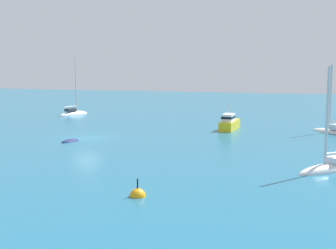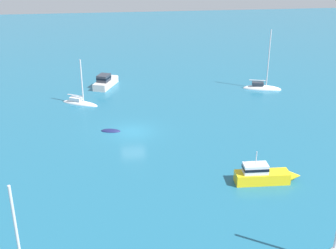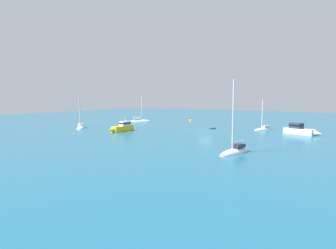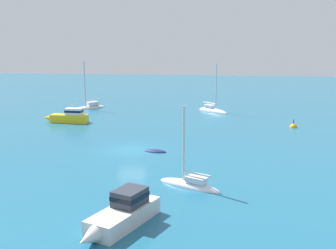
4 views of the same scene
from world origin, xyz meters
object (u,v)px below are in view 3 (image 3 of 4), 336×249
(launch, at_px, (300,130))
(channel_buoy, at_px, (191,121))
(sailboat, at_px, (264,129))
(powerboat, at_px, (122,127))
(skiff, at_px, (213,129))
(ketch, at_px, (80,127))
(sloop, at_px, (235,152))
(sailboat_1, at_px, (140,121))

(launch, bearing_deg, channel_buoy, 176.44)
(sailboat, distance_m, powerboat, 26.28)
(skiff, xyz_separation_m, ketch, (-22.57, -12.98, 0.21))
(launch, bearing_deg, powerboat, -132.05)
(skiff, distance_m, ketch, 26.04)
(launch, distance_m, powerboat, 30.22)
(skiff, bearing_deg, ketch, -47.58)
(sloop, height_order, sailboat_1, sloop)
(launch, height_order, sailboat_1, sailboat_1)
(sailboat_1, bearing_deg, powerboat, -105.71)
(sailboat, distance_m, channel_buoy, 23.40)
(sloop, height_order, skiff, sloop)
(sailboat_1, bearing_deg, skiff, -57.63)
(sailboat, height_order, ketch, ketch)
(powerboat, relative_size, ketch, 0.76)
(sloop, relative_size, ketch, 1.17)
(sloop, bearing_deg, sailboat_1, -111.00)
(launch, bearing_deg, skiff, -155.57)
(powerboat, bearing_deg, channel_buoy, -177.22)
(powerboat, bearing_deg, ketch, -84.33)
(powerboat, distance_m, channel_buoy, 26.48)
(launch, relative_size, sailboat, 1.02)
(launch, xyz_separation_m, ketch, (-37.81, -13.41, -0.48))
(skiff, relative_size, powerboat, 0.40)
(launch, height_order, channel_buoy, launch)
(launch, height_order, skiff, launch)
(ketch, xyz_separation_m, sailboat_1, (0.70, 17.78, -0.07))
(sloop, xyz_separation_m, sailboat, (-2.60, 23.78, 0.00))
(launch, height_order, sailboat, sailboat)
(channel_buoy, bearing_deg, launch, -26.39)
(sailboat, relative_size, sailboat_1, 0.83)
(sloop, height_order, sailboat, sloop)
(skiff, height_order, powerboat, powerboat)
(ketch, distance_m, sailboat_1, 17.80)
(launch, relative_size, skiff, 2.77)
(skiff, height_order, sailboat_1, sailboat_1)
(powerboat, bearing_deg, launch, 117.63)
(launch, xyz_separation_m, channel_buoy, (-27.49, 13.64, -0.69))
(launch, relative_size, channel_buoy, 4.51)
(skiff, relative_size, sailboat, 0.37)
(skiff, distance_m, channel_buoy, 18.65)
(sloop, bearing_deg, launch, -174.91)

